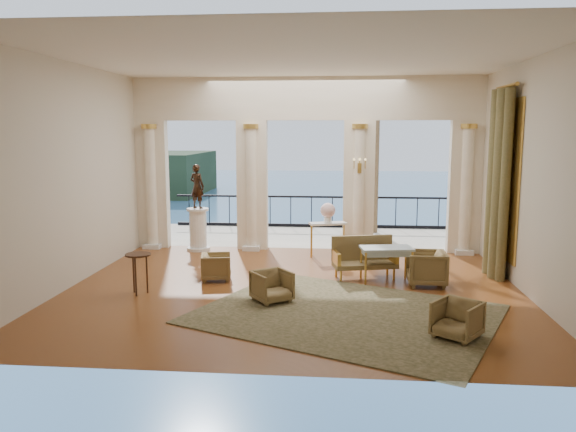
# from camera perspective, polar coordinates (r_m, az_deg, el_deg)

# --- Properties ---
(floor) EXTENTS (9.00, 9.00, 0.00)m
(floor) POSITION_cam_1_polar(r_m,az_deg,el_deg) (11.29, 0.51, -7.46)
(floor) COLOR #52250A
(floor) RESTS_ON ground
(room_walls) EXTENTS (9.00, 9.00, 9.00)m
(room_walls) POSITION_cam_1_polar(r_m,az_deg,el_deg) (9.74, -0.02, 7.15)
(room_walls) COLOR beige
(room_walls) RESTS_ON ground
(arcade) EXTENTS (9.00, 0.56, 4.50)m
(arcade) POSITION_cam_1_polar(r_m,az_deg,el_deg) (14.67, 1.75, 6.49)
(arcade) COLOR beige
(arcade) RESTS_ON ground
(terrace) EXTENTS (10.00, 3.60, 0.10)m
(terrace) POSITION_cam_1_polar(r_m,az_deg,el_deg) (16.94, 2.12, -2.20)
(terrace) COLOR #AAA18B
(terrace) RESTS_ON ground
(balustrade) EXTENTS (9.00, 0.06, 1.03)m
(balustrade) POSITION_cam_1_polar(r_m,az_deg,el_deg) (18.44, 2.40, 0.13)
(balustrade) COLOR black
(balustrade) RESTS_ON terrace
(palm_tree) EXTENTS (2.00, 2.00, 4.50)m
(palm_tree) POSITION_cam_1_polar(r_m,az_deg,el_deg) (17.47, 9.04, 11.68)
(palm_tree) COLOR #4C3823
(palm_tree) RESTS_ON terrace
(headland) EXTENTS (22.00, 18.00, 6.00)m
(headland) POSITION_cam_1_polar(r_m,az_deg,el_deg) (86.73, -15.71, 4.25)
(headland) COLOR black
(headland) RESTS_ON sea
(sea) EXTENTS (160.00, 160.00, 0.00)m
(sea) POSITION_cam_1_polar(r_m,az_deg,el_deg) (71.40, 4.46, 1.25)
(sea) COLOR #2D608E
(sea) RESTS_ON ground
(curtain) EXTENTS (0.33, 1.40, 4.09)m
(curtain) POSITION_cam_1_polar(r_m,az_deg,el_deg) (12.82, 20.58, 3.11)
(curtain) COLOR brown
(curtain) RESTS_ON ground
(window_frame) EXTENTS (0.04, 1.60, 3.40)m
(window_frame) POSITION_cam_1_polar(r_m,az_deg,el_deg) (12.86, 21.41, 3.45)
(window_frame) COLOR gold
(window_frame) RESTS_ON room_walls
(wall_sconce) EXTENTS (0.30, 0.11, 0.33)m
(wall_sconce) POSITION_cam_1_polar(r_m,az_deg,el_deg) (14.36, 7.28, 4.96)
(wall_sconce) COLOR gold
(wall_sconce) RESTS_ON arcade
(rug) EXTENTS (5.91, 5.37, 0.02)m
(rug) POSITION_cam_1_polar(r_m,az_deg,el_deg) (9.86, 5.90, -9.87)
(rug) COLOR #2D351A
(rug) RESTS_ON ground
(armchair_a) EXTENTS (0.85, 0.85, 0.65)m
(armchair_a) POSITION_cam_1_polar(r_m,az_deg,el_deg) (10.42, -1.64, -7.00)
(armchair_a) COLOR #47331C
(armchair_a) RESTS_ON ground
(armchair_b) EXTENTS (0.85, 0.85, 0.65)m
(armchair_b) POSITION_cam_1_polar(r_m,az_deg,el_deg) (9.02, 16.80, -9.87)
(armchair_b) COLOR #47331C
(armchair_b) RESTS_ON ground
(armchair_c) EXTENTS (0.73, 0.78, 0.78)m
(armchair_c) POSITION_cam_1_polar(r_m,az_deg,el_deg) (11.85, 13.88, -4.99)
(armchair_c) COLOR #47331C
(armchair_c) RESTS_ON ground
(armchair_d) EXTENTS (0.68, 0.71, 0.62)m
(armchair_d) POSITION_cam_1_polar(r_m,az_deg,el_deg) (12.02, -7.30, -5.01)
(armchair_d) COLOR #47331C
(armchair_d) RESTS_ON ground
(settee) EXTENTS (1.44, 0.87, 0.89)m
(settee) POSITION_cam_1_polar(r_m,az_deg,el_deg) (12.20, 7.70, -4.18)
(settee) COLOR #47331C
(settee) RESTS_ON ground
(game_table) EXTENTS (1.14, 0.74, 0.73)m
(game_table) POSITION_cam_1_polar(r_m,az_deg,el_deg) (11.92, 9.97, -3.49)
(game_table) COLOR #AAC1D2
(game_table) RESTS_ON ground
(pedestal) EXTENTS (0.61, 0.61, 1.12)m
(pedestal) POSITION_cam_1_polar(r_m,az_deg,el_deg) (15.01, -9.12, -1.42)
(pedestal) COLOR silver
(pedestal) RESTS_ON ground
(statue) EXTENTS (0.50, 0.43, 1.16)m
(statue) POSITION_cam_1_polar(r_m,az_deg,el_deg) (14.85, -9.23, 2.99)
(statue) COLOR black
(statue) RESTS_ON pedestal
(console_table) EXTENTS (0.98, 0.61, 0.87)m
(console_table) POSITION_cam_1_polar(r_m,az_deg,el_deg) (14.07, 4.05, -1.26)
(console_table) COLOR silver
(console_table) RESTS_ON ground
(urn) EXTENTS (0.37, 0.37, 0.49)m
(urn) POSITION_cam_1_polar(r_m,az_deg,el_deg) (14.01, 4.07, 0.47)
(urn) COLOR white
(urn) RESTS_ON console_table
(side_table) EXTENTS (0.49, 0.49, 0.80)m
(side_table) POSITION_cam_1_polar(r_m,az_deg,el_deg) (11.20, -14.98, -4.29)
(side_table) COLOR black
(side_table) RESTS_ON ground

